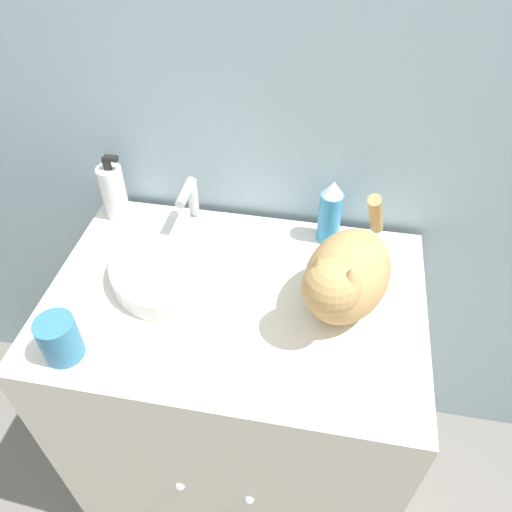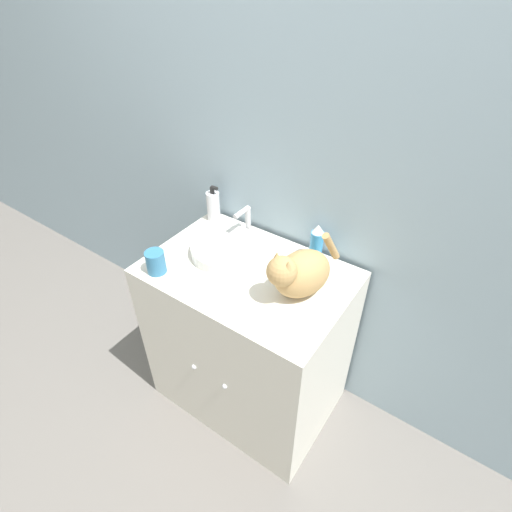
{
  "view_description": "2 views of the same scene",
  "coord_description": "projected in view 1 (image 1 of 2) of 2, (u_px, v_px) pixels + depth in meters",
  "views": [
    {
      "loc": [
        0.17,
        -0.42,
        1.64
      ],
      "look_at": [
        0.05,
        0.27,
        0.96
      ],
      "focal_mm": 35.0,
      "sensor_mm": 36.0,
      "label": 1
    },
    {
      "loc": [
        0.72,
        -0.7,
        1.85
      ],
      "look_at": [
        0.05,
        0.26,
        0.94
      ],
      "focal_mm": 28.0,
      "sensor_mm": 36.0,
      "label": 2
    }
  ],
  "objects": [
    {
      "name": "cup",
      "position": [
        60.0,
        339.0,
        0.94
      ],
      "size": [
        0.08,
        0.08,
        0.09
      ],
      "color": "teal",
      "rests_on": "vanity_cabinet"
    },
    {
      "name": "faucet",
      "position": [
        193.0,
        209.0,
        1.19
      ],
      "size": [
        0.15,
        0.11,
        0.15
      ],
      "color": "silver",
      "rests_on": "vanity_cabinet"
    },
    {
      "name": "cat",
      "position": [
        345.0,
        276.0,
        0.99
      ],
      "size": [
        0.23,
        0.34,
        0.22
      ],
      "rotation": [
        0.0,
        0.0,
        -1.91
      ],
      "color": "tan",
      "rests_on": "vanity_cabinet"
    },
    {
      "name": "spray_bottle",
      "position": [
        330.0,
        212.0,
        1.16
      ],
      "size": [
        0.05,
        0.05,
        0.17
      ],
      "color": "#338CCC",
      "rests_on": "vanity_cabinet"
    },
    {
      "name": "wall_back",
      "position": [
        262.0,
        41.0,
        1.01
      ],
      "size": [
        6.0,
        0.05,
        2.5
      ],
      "color": "#9EB7C6",
      "rests_on": "ground_plane"
    },
    {
      "name": "sink_basin",
      "position": [
        177.0,
        266.0,
        1.11
      ],
      "size": [
        0.29,
        0.29,
        0.05
      ],
      "color": "silver",
      "rests_on": "vanity_cabinet"
    },
    {
      "name": "vanity_cabinet",
      "position": [
        239.0,
        396.0,
        1.37
      ],
      "size": [
        0.82,
        0.57,
        0.83
      ],
      "color": "silver",
      "rests_on": "ground_plane"
    },
    {
      "name": "soap_bottle",
      "position": [
        114.0,
        191.0,
        1.23
      ],
      "size": [
        0.06,
        0.06,
        0.18
      ],
      "color": "silver",
      "rests_on": "vanity_cabinet"
    }
  ]
}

